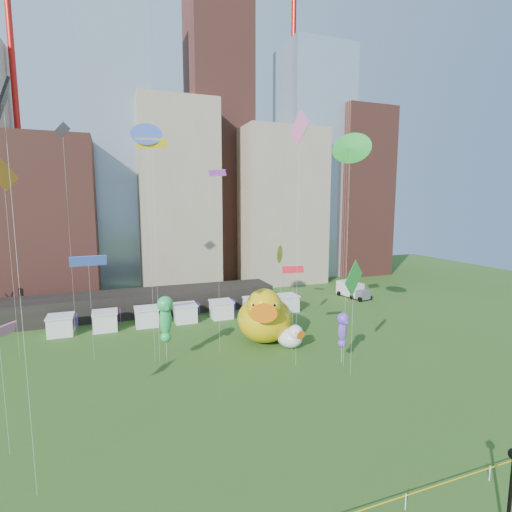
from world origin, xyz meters
name	(u,v)px	position (x,y,z in m)	size (l,w,h in m)	color
skyline	(165,173)	(2.25, 61.06, 21.44)	(101.00, 23.00, 68.00)	brown
crane_left	(15,13)	(-21.11, 64.00, 46.90)	(23.00, 1.00, 76.00)	red
crane_right	(297,55)	(30.89, 64.00, 46.90)	(23.00, 1.00, 76.00)	red
pavilion	(143,302)	(-4.00, 42.00, 1.60)	(38.00, 6.00, 3.20)	black
vendor_tents	(185,313)	(1.02, 36.00, 1.11)	(33.24, 2.80, 2.40)	white
big_duck	(265,316)	(8.12, 25.14, 3.04)	(8.65, 9.50, 6.62)	#E0B30B
small_duck	(291,336)	(10.20, 22.56, 1.26)	(3.32, 3.88, 2.75)	white
seahorse_green	(165,315)	(-3.19, 22.68, 5.01)	(1.61, 1.99, 6.92)	silver
seahorse_purple	(343,327)	(13.16, 17.00, 3.71)	(1.46, 1.68, 5.18)	silver
lamppost	(511,486)	(8.82, -3.36, 3.07)	(0.52, 0.52, 5.01)	black
box_truck	(352,290)	(29.73, 39.55, 1.29)	(3.24, 6.20, 2.51)	silver
kite_0	(293,270)	(9.84, 21.48, 8.87)	(2.30, 0.70, 9.27)	silver
kite_1	(299,133)	(8.56, 18.02, 22.02)	(0.50, 3.05, 24.01)	silver
kite_2	(63,143)	(-12.20, 33.94, 22.33)	(1.69, 0.61, 24.59)	silver
kite_3	(350,148)	(12.86, 16.29, 20.67)	(1.48, 2.56, 22.04)	silver
kite_4	(281,254)	(10.66, 26.41, 9.86)	(1.42, 1.80, 10.89)	silver
kite_5	(146,135)	(-4.22, 23.89, 22.02)	(1.94, 0.51, 23.05)	silver
kite_6	(4,177)	(-17.13, 29.41, 18.22)	(2.11, 2.50, 20.12)	silver
kite_7	(218,176)	(2.52, 23.95, 18.47)	(1.55, 1.71, 19.08)	silver
kite_10	(3,102)	(-12.11, 7.78, 20.51)	(1.44, 4.00, 21.21)	silver
kite_11	(354,279)	(12.38, 14.38, 9.06)	(2.90, 1.57, 10.76)	silver
kite_12	(152,145)	(-3.76, 23.86, 21.12)	(2.90, 0.86, 21.74)	silver
kite_13	(88,261)	(-9.97, 26.49, 10.13)	(3.40, 0.77, 10.67)	silver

